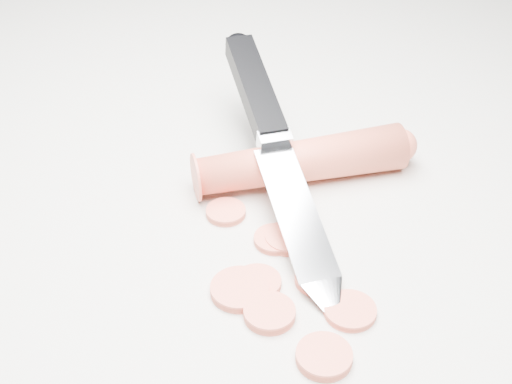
% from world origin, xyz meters
% --- Properties ---
extents(ground, '(2.40, 2.40, 0.00)m').
position_xyz_m(ground, '(0.00, 0.00, 0.00)').
color(ground, beige).
rests_on(ground, ground).
extents(carrot, '(0.16, 0.13, 0.03)m').
position_xyz_m(carrot, '(-0.03, 0.05, 0.02)').
color(carrot, '#E85239').
rests_on(carrot, ground).
extents(carrot_slice_0, '(0.03, 0.03, 0.01)m').
position_xyz_m(carrot_slice_0, '(-0.07, -0.01, 0.00)').
color(carrot_slice_0, '#F46047').
rests_on(carrot_slice_0, ground).
extents(carrot_slice_1, '(0.03, 0.03, 0.01)m').
position_xyz_m(carrot_slice_1, '(0.02, -0.06, 0.00)').
color(carrot_slice_1, '#F46047').
rests_on(carrot_slice_1, ground).
extents(carrot_slice_2, '(0.04, 0.04, 0.01)m').
position_xyz_m(carrot_slice_2, '(-0.02, -0.09, 0.00)').
color(carrot_slice_2, '#F46047').
rests_on(carrot_slice_2, ground).
extents(carrot_slice_3, '(0.03, 0.03, 0.01)m').
position_xyz_m(carrot_slice_3, '(-0.02, -0.03, 0.00)').
color(carrot_slice_3, '#F46047').
rests_on(carrot_slice_3, ground).
extents(carrot_slice_4, '(0.03, 0.03, 0.01)m').
position_xyz_m(carrot_slice_4, '(0.00, -0.10, 0.00)').
color(carrot_slice_4, '#F46047').
rests_on(carrot_slice_4, ground).
extents(carrot_slice_5, '(0.03, 0.03, 0.01)m').
position_xyz_m(carrot_slice_5, '(-0.01, -0.08, 0.00)').
color(carrot_slice_5, '#F46047').
rests_on(carrot_slice_5, ground).
extents(carrot_slice_6, '(0.04, 0.04, 0.01)m').
position_xyz_m(carrot_slice_6, '(0.05, -0.08, 0.00)').
color(carrot_slice_6, '#F46047').
rests_on(carrot_slice_6, ground).
extents(carrot_slice_7, '(0.03, 0.03, 0.01)m').
position_xyz_m(carrot_slice_7, '(-0.01, -0.03, 0.00)').
color(carrot_slice_7, '#F46047').
rests_on(carrot_slice_7, ground).
extents(carrot_slice_8, '(0.04, 0.04, 0.01)m').
position_xyz_m(carrot_slice_8, '(0.05, -0.12, 0.00)').
color(carrot_slice_8, '#F46047').
rests_on(carrot_slice_8, ground).
extents(kitchen_knife, '(0.20, 0.26, 0.08)m').
position_xyz_m(kitchen_knife, '(-0.04, 0.03, 0.04)').
color(kitchen_knife, silver).
rests_on(kitchen_knife, ground).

